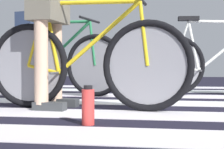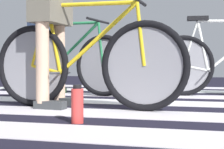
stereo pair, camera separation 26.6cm
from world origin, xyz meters
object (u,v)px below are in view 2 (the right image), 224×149
Objects in this scene: bicycle_1_of_3 at (84,63)px; cyclist_1_of_3 at (51,33)px; water_bottle at (77,105)px; bicycle_2_of_3 at (66,63)px; cyclist_2_of_3 at (45,43)px.

cyclist_1_of_3 is at bearing 180.00° from bicycle_1_of_3.
cyclist_1_of_3 is 4.13× the size of water_bottle.
water_bottle is at bearing -68.99° from bicycle_1_of_3.
water_bottle is (0.83, -1.87, -0.27)m from bicycle_2_of_3.
bicycle_1_of_3 is at bearing -41.03° from cyclist_2_of_3.
bicycle_1_of_3 is at bearing -0.00° from cyclist_1_of_3.
bicycle_2_of_3 is 1.73× the size of cyclist_2_of_3.
bicycle_2_of_3 is at bearing 111.95° from cyclist_1_of_3.
cyclist_2_of_3 is (-0.64, 1.23, -0.01)m from cyclist_1_of_3.
water_bottle is (0.18, -0.68, -0.27)m from bicycle_1_of_3.
bicycle_2_of_3 is at bearing 0.00° from cyclist_2_of_3.
bicycle_1_of_3 and bicycle_2_of_3 have the same top height.
cyclist_1_of_3 is 1.38m from cyclist_2_of_3.
bicycle_1_of_3 is 1.74× the size of cyclist_1_of_3.
cyclist_1_of_3 is 0.58× the size of bicycle_2_of_3.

